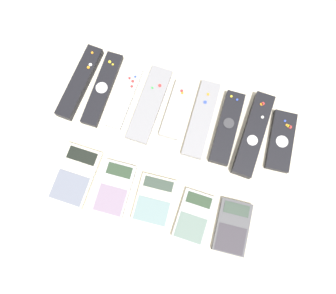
% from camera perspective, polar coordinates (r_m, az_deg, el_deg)
% --- Properties ---
extents(ground_plane, '(3.00, 3.00, 0.00)m').
position_cam_1_polar(ground_plane, '(0.81, -0.80, -2.71)').
color(ground_plane, beige).
extents(remote_0, '(0.05, 0.21, 0.02)m').
position_cam_1_polar(remote_0, '(0.90, -15.09, 10.86)').
color(remote_0, black).
rests_on(remote_0, ground_plane).
extents(remote_1, '(0.04, 0.21, 0.02)m').
position_cam_1_polar(remote_1, '(0.88, -11.34, 9.93)').
color(remote_1, black).
rests_on(remote_1, ground_plane).
extents(remote_2, '(0.05, 0.17, 0.02)m').
position_cam_1_polar(remote_2, '(0.86, -7.62, 8.61)').
color(remote_2, silver).
rests_on(remote_2, ground_plane).
extents(remote_3, '(0.06, 0.21, 0.02)m').
position_cam_1_polar(remote_3, '(0.85, -3.23, 7.44)').
color(remote_3, gray).
rests_on(remote_3, ground_plane).
extents(remote_4, '(0.05, 0.16, 0.02)m').
position_cam_1_polar(remote_4, '(0.84, 1.50, 6.58)').
color(remote_4, '#B7B7BC').
rests_on(remote_4, ground_plane).
extents(remote_5, '(0.06, 0.21, 0.02)m').
position_cam_1_polar(remote_5, '(0.84, 5.84, 4.88)').
color(remote_5, gray).
rests_on(remote_5, ground_plane).
extents(remote_6, '(0.05, 0.19, 0.03)m').
position_cam_1_polar(remote_6, '(0.84, 10.26, 3.34)').
color(remote_6, black).
rests_on(remote_6, ground_plane).
extents(remote_7, '(0.06, 0.22, 0.03)m').
position_cam_1_polar(remote_7, '(0.84, 14.63, 2.15)').
color(remote_7, black).
rests_on(remote_7, ground_plane).
extents(remote_8, '(0.07, 0.16, 0.02)m').
position_cam_1_polar(remote_8, '(0.86, 19.09, 1.00)').
color(remote_8, black).
rests_on(remote_8, ground_plane).
extents(calculator_0, '(0.09, 0.14, 0.02)m').
position_cam_1_polar(calculator_0, '(0.83, -15.80, -4.72)').
color(calculator_0, beige).
rests_on(calculator_0, ground_plane).
extents(calculator_1, '(0.08, 0.13, 0.02)m').
position_cam_1_polar(calculator_1, '(0.80, -9.28, -7.10)').
color(calculator_1, '#B2B2B7').
rests_on(calculator_1, ground_plane).
extents(calculator_2, '(0.09, 0.12, 0.02)m').
position_cam_1_polar(calculator_2, '(0.79, -2.34, -9.22)').
color(calculator_2, beige).
rests_on(calculator_2, ground_plane).
extents(calculator_3, '(0.08, 0.12, 0.02)m').
position_cam_1_polar(calculator_3, '(0.79, 4.51, -11.97)').
color(calculator_3, '#B2B2B7').
rests_on(calculator_3, ground_plane).
extents(calculator_4, '(0.08, 0.13, 0.02)m').
position_cam_1_polar(calculator_4, '(0.80, 11.17, -13.47)').
color(calculator_4, '#4C4C51').
rests_on(calculator_4, ground_plane).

